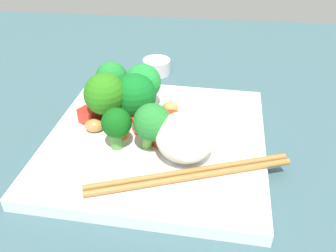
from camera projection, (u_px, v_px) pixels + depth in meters
The scene contains 23 objects.
ground_plane at pixel (157, 152), 49.18cm from camera, with size 110.00×110.00×2.00cm, color #395960.
square_plate at pixel (156, 141), 48.11cm from camera, with size 28.49×28.49×1.76cm, color white.
rice_mound at pixel (185, 137), 42.31cm from camera, with size 7.05×7.15×5.92cm, color white.
broccoli_floret_0 at pixel (105, 95), 46.90cm from camera, with size 5.57×5.57×7.75cm.
broccoli_floret_1 at pixel (112, 79), 51.89cm from camera, with size 4.72×4.72×6.79cm.
broccoli_floret_2 at pixel (135, 96), 48.45cm from camera, with size 5.91×5.91×7.03cm.
broccoli_floret_3 at pixel (116, 124), 43.51cm from camera, with size 3.75×3.75×5.71cm.
broccoli_floret_4 at pixel (143, 83), 51.06cm from camera, with size 5.27×5.27×6.97cm.
broccoli_floret_5 at pixel (149, 123), 43.08cm from camera, with size 4.67×4.67×6.48cm.
carrot_slice_0 at pixel (120, 134), 47.31cm from camera, with size 2.21×2.21×0.62cm, color orange.
carrot_slice_1 at pixel (154, 121), 50.08cm from camera, with size 2.62×2.62×0.45cm, color orange.
carrot_slice_2 at pixel (156, 129), 48.30cm from camera, with size 3.10×3.10×0.70cm, color orange.
carrot_slice_3 at pixel (141, 98), 55.17cm from camera, with size 2.81×2.81×0.71cm, color orange.
carrot_slice_4 at pixel (175, 130), 48.08cm from camera, with size 2.34×2.34×0.65cm, color orange.
pepper_chunk_0 at pixel (141, 124), 48.19cm from camera, with size 2.49×2.17×1.96cm, color red.
pepper_chunk_1 at pixel (108, 108), 52.10cm from camera, with size 3.18×2.93×1.42cm, color red.
pepper_chunk_2 at pixel (161, 136), 45.89cm from camera, with size 2.73×2.85×1.95cm, color red.
pepper_chunk_3 at pixel (169, 118), 49.96cm from camera, with size 2.44×2.09×1.32cm, color red.
pepper_chunk_4 at pixel (92, 114), 49.92cm from camera, with size 3.20×2.46×2.19cm, color red.
chicken_piece_0 at pixel (94, 126), 47.92cm from camera, with size 2.55×1.88×1.81cm, color #BC8244.
chicken_piece_2 at pixel (170, 108), 51.44cm from camera, with size 2.47×1.99×1.94cm, color tan.
chopstick_pair at pixel (190, 174), 40.78cm from camera, with size 9.97×23.35×0.76cm.
sauce_cup at pixel (157, 66), 66.19cm from camera, with size 5.08×5.08×2.69cm, color silver.
Camera 1 is at (37.98, 6.26, 29.86)cm, focal length 38.14 mm.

